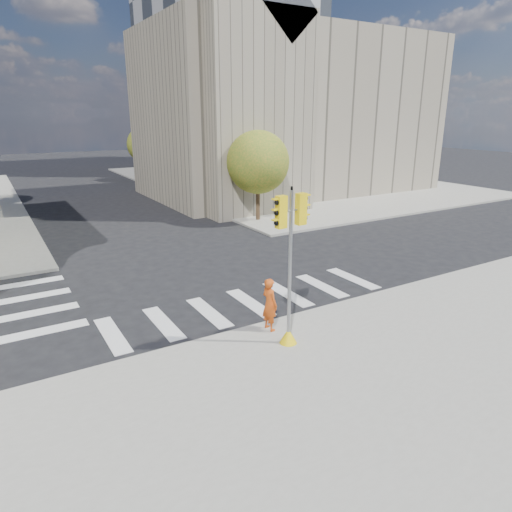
{
  "coord_description": "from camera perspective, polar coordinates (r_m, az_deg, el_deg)",
  "views": [
    {
      "loc": [
        -8.45,
        -16.46,
        7.19
      ],
      "look_at": [
        -0.14,
        -2.54,
        2.1
      ],
      "focal_mm": 32.0,
      "sensor_mm": 36.0,
      "label": 1
    }
  ],
  "objects": [
    {
      "name": "ground",
      "position": [
        19.85,
        -3.42,
        -3.83
      ],
      "size": [
        160.0,
        160.0,
        0.0
      ],
      "primitive_type": "plane",
      "color": "black",
      "rests_on": "ground"
    },
    {
      "name": "sidewalk_near",
      "position": [
        12.32,
        22.55,
        -19.35
      ],
      "size": [
        30.0,
        14.0,
        0.15
      ],
      "primitive_type": "cube",
      "color": "gray",
      "rests_on": "ground"
    },
    {
      "name": "sidewalk_far_right",
      "position": [
        51.61,
        3.0,
        9.48
      ],
      "size": [
        28.0,
        40.0,
        0.15
      ],
      "primitive_type": "cube",
      "color": "gray",
      "rests_on": "ground"
    },
    {
      "name": "civic_building",
      "position": [
        42.95,
        3.37,
        17.5
      ],
      "size": [
        26.0,
        16.0,
        19.39
      ],
      "color": "gray",
      "rests_on": "ground"
    },
    {
      "name": "office_tower",
      "position": [
        66.38,
        -3.62,
        24.15
      ],
      "size": [
        20.0,
        18.0,
        30.0
      ],
      "primitive_type": "cube",
      "color": "#9EA0A3",
      "rests_on": "ground"
    },
    {
      "name": "tree_re_near",
      "position": [
        31.06,
        0.25,
        11.63
      ],
      "size": [
        4.2,
        4.2,
        6.16
      ],
      "color": "#382616",
      "rests_on": "ground"
    },
    {
      "name": "tree_re_mid",
      "position": [
        41.74,
        -8.52,
        13.34
      ],
      "size": [
        4.6,
        4.6,
        6.66
      ],
      "color": "#382616",
      "rests_on": "ground"
    },
    {
      "name": "tree_re_far",
      "position": [
        53.03,
        -13.65,
        13.36
      ],
      "size": [
        4.0,
        4.0,
        5.88
      ],
      "color": "#382616",
      "rests_on": "ground"
    },
    {
      "name": "lamp_near",
      "position": [
        34.72,
        -2.52,
        13.1
      ],
      "size": [
        0.35,
        0.18,
        8.11
      ],
      "color": "black",
      "rests_on": "sidewalk_far_right"
    },
    {
      "name": "lamp_far",
      "position": [
        47.48,
        -10.84,
        13.98
      ],
      "size": [
        0.35,
        0.18,
        8.11
      ],
      "color": "black",
      "rests_on": "sidewalk_far_right"
    },
    {
      "name": "traffic_signal",
      "position": [
        14.04,
        4.22,
        -2.99
      ],
      "size": [
        1.08,
        0.56,
        5.03
      ],
      "rotation": [
        0.0,
        0.0,
        0.09
      ],
      "color": "yellow",
      "rests_on": "sidewalk_near"
    },
    {
      "name": "photographer",
      "position": [
        15.37,
        1.71,
        -6.05
      ],
      "size": [
        0.5,
        0.71,
        1.83
      ],
      "primitive_type": "imported",
      "rotation": [
        0.0,
        0.0,
        1.67
      ],
      "color": "#C44812",
      "rests_on": "sidewalk_near"
    }
  ]
}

